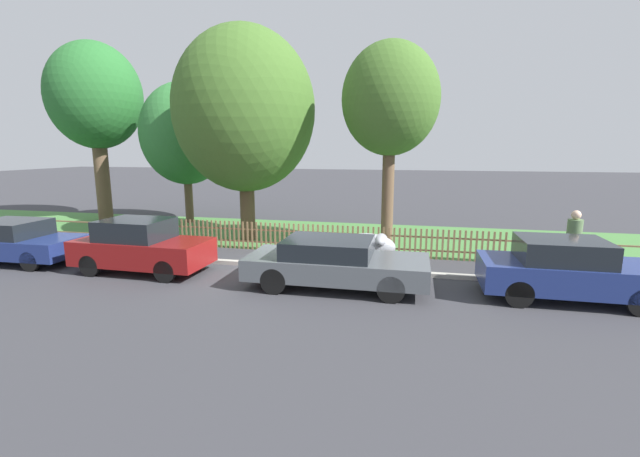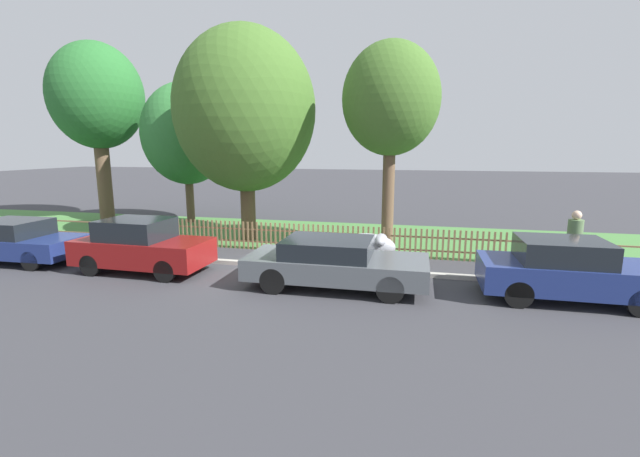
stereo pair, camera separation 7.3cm
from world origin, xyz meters
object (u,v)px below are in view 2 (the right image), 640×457
Objects in this scene: tree_mid_park at (245,111)px; tree_far_left at (391,100)px; tree_nearest_kerb at (97,98)px; pedestrian_near_fence at (574,241)px; parked_car_silver_hatchback at (17,241)px; covered_motorcycle at (369,246)px; parked_car_black_saloon at (142,246)px; tree_behind_motorcycle at (186,134)px; parked_car_red_compact at (567,270)px; parked_car_navy_estate at (334,262)px.

tree_far_left is (5.30, -0.23, 0.21)m from tree_mid_park.
pedestrian_near_fence is at bearing -16.56° from tree_nearest_kerb.
pedestrian_near_fence reaches higher than parked_car_silver_hatchback.
parked_car_black_saloon is at bearing -162.30° from covered_motorcycle.
tree_far_left is at bearing -2.44° from tree_mid_park.
covered_motorcycle is at bearing 0.82° from pedestrian_near_fence.
tree_nearest_kerb is at bearing 110.16° from parked_car_silver_hatchback.
tree_nearest_kerb reaches higher than tree_behind_motorcycle.
parked_car_red_compact is at bearing -19.69° from covered_motorcycle.
parked_car_navy_estate is 2.44× the size of pedestrian_near_fence.
pedestrian_near_fence reaches higher than parked_car_navy_estate.
covered_motorcycle is at bearing 72.55° from parked_car_navy_estate.
parked_car_black_saloon reaches higher than parked_car_silver_hatchback.
parked_car_red_compact is at bearing -1.36° from parked_car_silver_hatchback.
parked_car_red_compact is at bearing 1.69° from parked_car_black_saloon.
parked_car_black_saloon is 6.43m from tree_mid_park.
tree_far_left is at bearing 78.22° from parked_car_navy_estate.
parked_car_silver_hatchback is 4.44m from parked_car_black_saloon.
tree_nearest_kerb is 14.42m from tree_far_left.
tree_nearest_kerb is 20.56m from pedestrian_near_fence.
tree_far_left reaches higher than covered_motorcycle.
tree_mid_park is at bearing -18.52° from tree_nearest_kerb.
tree_mid_park is 1.12× the size of tree_far_left.
parked_car_black_saloon is at bearing -2.65° from parked_car_silver_hatchback.
tree_behind_motorcycle is (-2.97, 7.88, 3.37)m from parked_car_black_saloon.
parked_car_red_compact is at bearing -25.63° from tree_mid_park.
tree_behind_motorcycle reaches higher than parked_car_silver_hatchback.
tree_mid_park is 11.43m from pedestrian_near_fence.
parked_car_silver_hatchback is at bearing 6.35° from pedestrian_near_fence.
covered_motorcycle is at bearing 17.97° from parked_car_black_saloon.
parked_car_red_compact is at bearing -22.36° from tree_nearest_kerb.
parked_car_black_saloon is 0.59× the size of tree_behind_motorcycle.
covered_motorcycle is 0.22× the size of tree_nearest_kerb.
tree_behind_motorcycle is at bearing 136.67° from parked_car_navy_estate.
parked_car_black_saloon is 5.60m from parked_car_navy_estate.
parked_car_black_saloon is 2.04× the size of covered_motorcycle.
tree_far_left is (6.55, 4.58, 4.29)m from parked_car_black_saloon.
covered_motorcycle is 7.12m from tree_mid_park.
tree_mid_park reaches higher than pedestrian_near_fence.
tree_mid_park is (-9.73, 4.67, 4.11)m from parked_car_red_compact.
parked_car_black_saloon is 0.45× the size of tree_nearest_kerb.
parked_car_navy_estate is at bearing 19.00° from pedestrian_near_fence.
tree_nearest_kerb is (-13.71, 5.83, 5.20)m from covered_motorcycle.
tree_behind_motorcycle is (-8.57, 8.00, 3.46)m from parked_car_navy_estate.
tree_mid_park is at bearing 150.40° from covered_motorcycle.
tree_mid_park is at bearing 38.14° from parked_car_silver_hatchback.
parked_car_black_saloon is 0.83× the size of parked_car_navy_estate.
pedestrian_near_fence is (5.45, 0.13, 0.42)m from covered_motorcycle.
tree_nearest_kerb reaches higher than pedestrian_near_fence.
parked_car_black_saloon is at bearing -179.57° from parked_car_red_compact.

